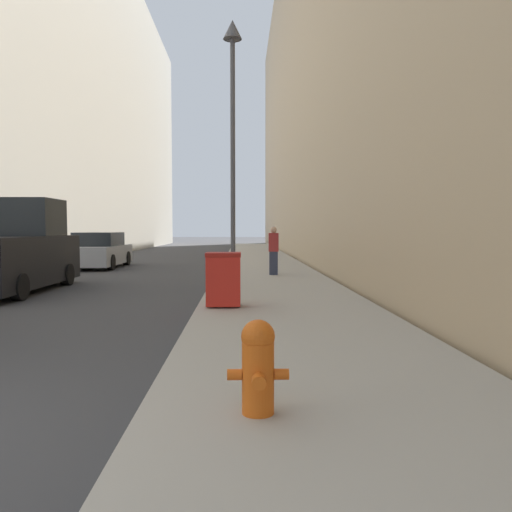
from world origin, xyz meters
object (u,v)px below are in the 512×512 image
parked_sedan_near (99,251)px  fire_hydrant (258,364)px  lamppost (233,104)px  pickup_truck (12,253)px  trash_bin (224,279)px  pedestrian_on_sidewalk (274,251)px

parked_sedan_near → fire_hydrant: bearing=-70.4°
lamppost → pickup_truck: size_ratio=1.32×
lamppost → trash_bin: bearing=-92.3°
trash_bin → lamppost: 5.30m
lamppost → pickup_truck: 7.05m
trash_bin → pedestrian_on_sidewalk: (1.40, 6.70, 0.25)m
fire_hydrant → pedestrian_on_sidewalk: (0.92, 12.34, 0.39)m
fire_hydrant → lamppost: size_ratio=0.11×
fire_hydrant → trash_bin: bearing=94.9°
fire_hydrant → pedestrian_on_sidewalk: 12.38m
pedestrian_on_sidewalk → lamppost: bearing=-110.5°
trash_bin → lamppost: size_ratio=0.15×
pickup_truck → trash_bin: bearing=-33.3°
fire_hydrant → trash_bin: size_ratio=0.73×
fire_hydrant → parked_sedan_near: bearing=109.6°
lamppost → pedestrian_on_sidewalk: bearing=69.5°
trash_bin → pedestrian_on_sidewalk: bearing=78.2°
fire_hydrant → pickup_truck: pickup_truck is taller
fire_hydrant → lamppost: bearing=92.3°
fire_hydrant → trash_bin: trash_bin is taller
lamppost → pickup_truck: bearing=175.1°
pickup_truck → parked_sedan_near: pickup_truck is taller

